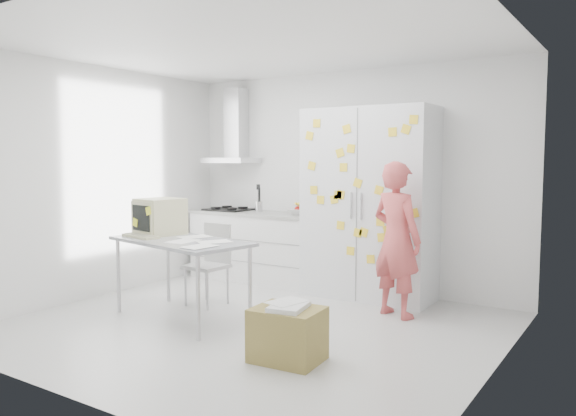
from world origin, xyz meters
The scene contains 10 objects.
floor centered at (0.00, 0.00, -0.01)m, with size 4.50×4.00×0.02m, color silver.
walls centered at (0.00, 0.72, 1.35)m, with size 4.52×4.01×2.70m.
ceiling centered at (0.00, 0.00, 2.70)m, with size 4.50×4.00×0.02m, color white.
counter_run centered at (-1.20, 1.70, 0.47)m, with size 1.84×0.63×1.28m.
range_hood centered at (-1.65, 1.84, 1.96)m, with size 0.70×0.48×1.01m.
tall_cabinet centered at (0.45, 1.67, 1.10)m, with size 1.50×0.68×2.20m.
person centered at (1.03, 1.10, 0.80)m, with size 0.58×0.38×1.60m, color #D15151.
desk centered at (-1.05, -0.08, 0.91)m, with size 1.62×1.01×1.20m.
chair centered at (-0.90, 0.44, 0.51)m, with size 0.42×0.42×0.90m.
cardboard_box centered at (0.80, -0.59, 0.22)m, with size 0.57×0.47×0.47m.
Camera 1 is at (3.20, -4.27, 1.62)m, focal length 35.00 mm.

